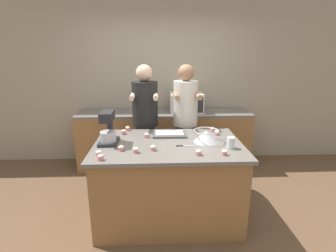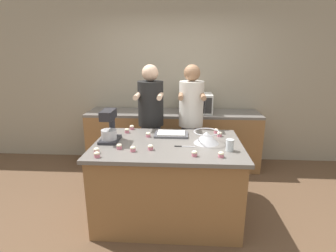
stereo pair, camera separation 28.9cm
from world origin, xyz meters
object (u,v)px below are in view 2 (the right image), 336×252
at_px(cupcake_8, 132,127).
at_px(drinking_glass, 230,145).
at_px(cupcake_11, 148,135).
at_px(microwave_oven, 196,103).
at_px(knife, 183,146).
at_px(cupcake_6, 151,147).
at_px(stand_mixer, 109,128).
at_px(cupcake_0, 221,154).
at_px(cupcake_1, 127,131).
at_px(baking_tray, 171,134).
at_px(person_right, 191,124).
at_px(cupcake_10, 97,154).
at_px(cupcake_9, 216,131).
at_px(cupcake_7, 133,149).
at_px(cupcake_5, 119,146).
at_px(cupcake_2, 219,134).
at_px(person_left, 151,124).
at_px(cupcake_4, 195,153).
at_px(mixing_bowl, 206,137).
at_px(cupcake_3, 97,150).

bearing_deg(cupcake_8, drinking_glass, -30.99).
bearing_deg(cupcake_11, microwave_oven, 63.93).
relative_size(knife, cupcake_6, 3.84).
relative_size(stand_mixer, cupcake_0, 6.26).
distance_m(microwave_oven, knife, 1.56).
bearing_deg(cupcake_1, baking_tray, -7.69).
height_order(person_right, cupcake_10, person_right).
bearing_deg(cupcake_9, cupcake_11, -166.36).
distance_m(stand_mixer, knife, 0.85).
xyz_separation_m(knife, cupcake_7, (-0.51, -0.17, 0.03)).
height_order(cupcake_5, cupcake_6, same).
xyz_separation_m(drinking_glass, cupcake_2, (-0.04, 0.46, -0.03)).
distance_m(person_left, cupcake_7, 1.07).
distance_m(knife, cupcake_2, 0.57).
height_order(knife, cupcake_6, cupcake_6).
height_order(cupcake_1, cupcake_4, same).
height_order(microwave_oven, cupcake_4, microwave_oven).
height_order(person_left, mixing_bowl, person_left).
relative_size(person_right, cupcake_4, 30.07).
relative_size(cupcake_0, cupcake_11, 1.00).
bearing_deg(mixing_bowl, cupcake_8, 153.11).
height_order(cupcake_8, cupcake_10, same).
distance_m(person_right, cupcake_0, 1.19).
bearing_deg(cupcake_9, cupcake_3, -149.75).
relative_size(person_left, cupcake_8, 30.04).
bearing_deg(knife, cupcake_2, 41.01).
distance_m(cupcake_0, cupcake_3, 1.22).
relative_size(stand_mixer, cupcake_9, 6.26).
xyz_separation_m(cupcake_1, cupcake_2, (1.13, -0.08, 0.00)).
relative_size(stand_mixer, cupcake_11, 6.26).
relative_size(mixing_bowl, cupcake_11, 4.97).
xyz_separation_m(stand_mixer, drinking_glass, (1.30, -0.22, -0.10)).
height_order(cupcake_7, cupcake_11, same).
bearing_deg(baking_tray, cupcake_11, -165.80).
distance_m(cupcake_3, cupcake_4, 0.97).
relative_size(baking_tray, cupcake_0, 6.98).
relative_size(baking_tray, cupcake_4, 6.98).
bearing_deg(cupcake_4, person_left, 116.10).
height_order(person_left, stand_mixer, person_left).
relative_size(cupcake_6, cupcake_10, 1.00).
bearing_deg(cupcake_10, drinking_glass, 10.97).
bearing_deg(cupcake_8, cupcake_6, -64.94).
bearing_deg(cupcake_7, cupcake_6, 18.10).
distance_m(mixing_bowl, cupcake_0, 0.41).
xyz_separation_m(stand_mixer, cupcake_5, (0.17, -0.24, -0.13)).
xyz_separation_m(stand_mixer, cupcake_7, (0.32, -0.30, -0.13)).
relative_size(cupcake_6, cupcake_8, 1.00).
bearing_deg(cupcake_8, stand_mixer, -109.00).
bearing_deg(cupcake_6, drinking_glass, 1.81).
distance_m(microwave_oven, drinking_glass, 1.66).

